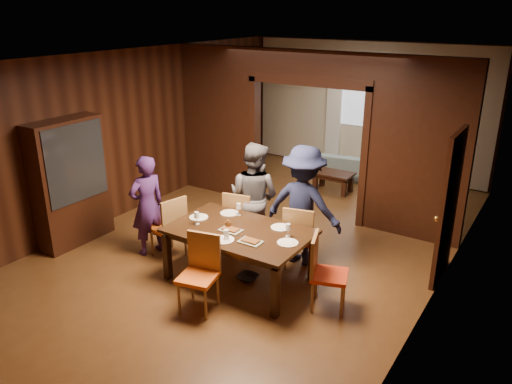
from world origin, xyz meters
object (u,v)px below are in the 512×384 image
Objects in this scene: chair_right at (330,273)px; person_purple at (147,206)px; chair_left at (168,226)px; chair_far_l at (241,219)px; person_grey at (254,197)px; dining_table at (240,255)px; coffee_table at (333,182)px; chair_far_r at (301,236)px; sofa at (347,165)px; hutch at (70,183)px; chair_near at (198,275)px; person_navy at (303,206)px.

person_purple is at bearing 73.93° from chair_right.
chair_left is 1.13m from chair_far_l.
person_grey reaches higher than dining_table.
person_grey is 3.11m from coffee_table.
person_grey is 0.90× the size of dining_table.
chair_far_r is at bearing 170.29° from person_grey.
sofa is at bearing -176.76° from person_purple.
chair_far_l is (-0.17, -0.10, -0.37)m from person_grey.
chair_far_r is 0.48× the size of hutch.
chair_far_l and chair_near have the same top height.
sofa is 4.13m from chair_far_l.
chair_right and chair_near have the same top height.
coffee_table is at bearing 81.70° from chair_near.
sofa is (-0.15, 4.02, -0.59)m from person_grey.
sofa is 1.90× the size of chair_far_r.
chair_right is 1.63m from chair_near.
chair_right is at bearing 6.15° from hutch.
hutch reaches higher than chair_near.
chair_right is (1.32, 0.04, 0.10)m from dining_table.
person_grey is 1.77× the size of chair_near.
chair_left is at bearing 9.59° from chair_far_r.
hutch is at bearing -171.94° from dining_table.
coffee_table is at bearing 178.78° from person_purple.
coffee_table is at bearing -87.19° from chair_far_r.
person_purple is at bearing -177.53° from dining_table.
hutch reaches higher than chair_far_r.
person_navy is 3.19m from coffee_table.
chair_near is at bearing 86.07° from sofa.
chair_left is at bearing 179.39° from dining_table.
sofa is at bearing -89.40° from chair_far_r.
person_grey is 2.14× the size of coffee_table.
chair_right is at bearing 123.34° from chair_far_r.
person_purple is 0.43m from chair_left.
person_navy is 4.15m from sofa.
person_navy is 1.94m from chair_near.
chair_near is at bearing -91.57° from dining_table.
sofa is 1.90× the size of chair_right.
person_grey is at bearing 83.46° from sofa.
chair_near is (0.33, -1.79, -0.37)m from person_grey.
person_navy is 2.22× the size of coffee_table.
chair_right is (2.95, 0.11, -0.29)m from person_purple.
chair_near reaches higher than sofa.
hutch reaches higher than chair_right.
chair_right reaches higher than sofa.
dining_table is (-0.47, -0.95, -0.51)m from person_navy.
chair_far_r is (0.06, -0.16, -0.40)m from person_navy.
chair_near is at bearing 106.08° from chair_right.
person_grey is 1.77× the size of chair_far_r.
chair_far_r is 1.00× the size of chair_near.
person_navy is 2.06m from chair_left.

